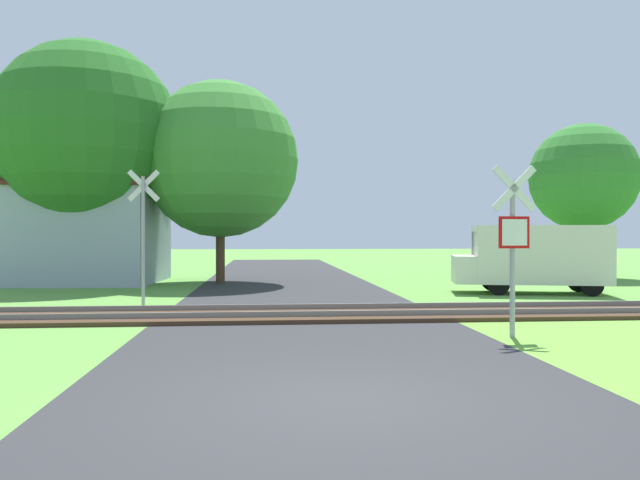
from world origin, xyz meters
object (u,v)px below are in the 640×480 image
(stop_sign_near, at_px, (513,240))
(crossing_sign_far, at_px, (143,228))
(house, at_px, (73,231))
(tree_center, at_px, (220,160))
(mail_truck, at_px, (534,256))
(tree_far, at_px, (583,177))
(tree_left, at_px, (87,134))

(stop_sign_near, distance_m, crossing_sign_far, 9.93)
(house, distance_m, tree_center, 6.70)
(stop_sign_near, xyz_separation_m, crossing_sign_far, (-7.94, 5.95, 0.29))
(crossing_sign_far, height_order, mail_truck, crossing_sign_far)
(crossing_sign_far, height_order, house, house)
(house, relative_size, mail_truck, 1.43)
(crossing_sign_far, distance_m, mail_truck, 12.43)
(tree_center, bearing_deg, stop_sign_near, -65.17)
(stop_sign_near, relative_size, tree_far, 0.47)
(stop_sign_near, height_order, tree_left, tree_left)
(house, distance_m, tree_far, 22.25)
(house, bearing_deg, mail_truck, -17.73)
(house, bearing_deg, tree_far, 5.16)
(tree_far, bearing_deg, mail_truck, -127.48)
(tree_far, bearing_deg, crossing_sign_far, -151.20)
(tree_left, distance_m, tree_far, 21.37)
(crossing_sign_far, bearing_deg, tree_left, 117.78)
(stop_sign_near, distance_m, mail_truck, 9.50)
(tree_center, bearing_deg, mail_truck, -26.99)
(tree_left, relative_size, tree_center, 1.17)
(tree_left, bearing_deg, crossing_sign_far, -64.81)
(crossing_sign_far, bearing_deg, house, 119.58)
(house, bearing_deg, crossing_sign_far, -60.10)
(crossing_sign_far, distance_m, house, 9.89)
(stop_sign_near, relative_size, house, 0.44)
(crossing_sign_far, relative_size, mail_truck, 0.71)
(crossing_sign_far, height_order, tree_left, tree_left)
(tree_left, height_order, mail_truck, tree_left)
(tree_far, xyz_separation_m, mail_truck, (-5.47, -7.13, -3.31))
(house, relative_size, tree_left, 0.79)
(tree_far, height_order, mail_truck, tree_far)
(stop_sign_near, bearing_deg, house, -53.05)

